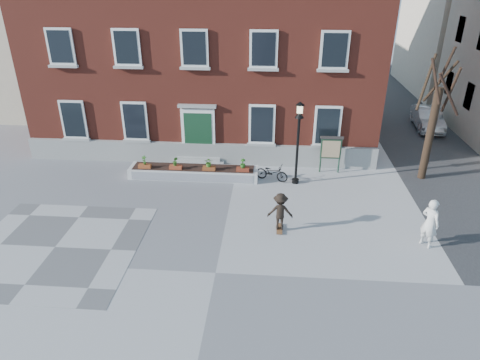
# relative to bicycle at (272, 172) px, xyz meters

# --- Properties ---
(ground) EXTENTS (100.00, 100.00, 0.00)m
(ground) POSITION_rel_bicycle_xyz_m (-1.77, -7.16, -0.41)
(ground) COLOR #9C9C9E
(ground) RESTS_ON ground
(checker_patch) EXTENTS (6.00, 6.00, 0.01)m
(checker_patch) POSITION_rel_bicycle_xyz_m (-7.77, -6.16, -0.41)
(checker_patch) COLOR #58585B
(checker_patch) RESTS_ON ground
(bicycle) EXTENTS (1.67, 1.02, 0.83)m
(bicycle) POSITION_rel_bicycle_xyz_m (0.00, 0.00, 0.00)
(bicycle) COLOR black
(bicycle) RESTS_ON ground
(parked_car) EXTENTS (1.75, 4.14, 1.33)m
(parked_car) POSITION_rel_bicycle_xyz_m (9.70, 8.30, 0.25)
(parked_car) COLOR silver
(parked_car) RESTS_ON ground
(bystander) EXTENTS (0.78, 0.82, 1.88)m
(bystander) POSITION_rel_bicycle_xyz_m (5.65, -4.97, 0.53)
(bystander) COLOR silver
(bystander) RESTS_ON ground
(brick_building) EXTENTS (18.40, 10.85, 12.60)m
(brick_building) POSITION_rel_bicycle_xyz_m (-3.77, 6.82, 5.89)
(brick_building) COLOR maroon
(brick_building) RESTS_ON ground
(planter_assembly) EXTENTS (6.20, 1.12, 1.15)m
(planter_assembly) POSITION_rel_bicycle_xyz_m (-3.76, 0.02, -0.11)
(planter_assembly) COLOR silver
(planter_assembly) RESTS_ON ground
(bare_tree) EXTENTS (1.83, 1.83, 6.16)m
(bare_tree) POSITION_rel_bicycle_xyz_m (7.24, 0.85, 2.38)
(bare_tree) COLOR #312115
(bare_tree) RESTS_ON ground
(lamp_post) EXTENTS (0.40, 0.40, 3.93)m
(lamp_post) POSITION_rel_bicycle_xyz_m (1.12, -0.19, 2.13)
(lamp_post) COLOR black
(lamp_post) RESTS_ON ground
(notice_board) EXTENTS (1.10, 0.16, 1.87)m
(notice_board) POSITION_rel_bicycle_xyz_m (2.82, 1.13, 0.85)
(notice_board) COLOR #183120
(notice_board) RESTS_ON ground
(skateboarder) EXTENTS (0.97, 0.78, 1.57)m
(skateboarder) POSITION_rel_bicycle_xyz_m (0.35, -4.36, 0.40)
(skateboarder) COLOR brown
(skateboarder) RESTS_ON ground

